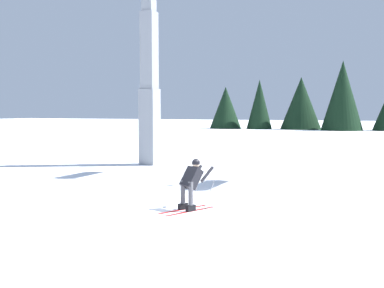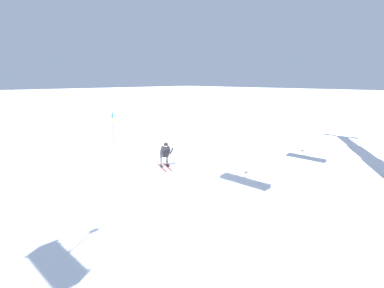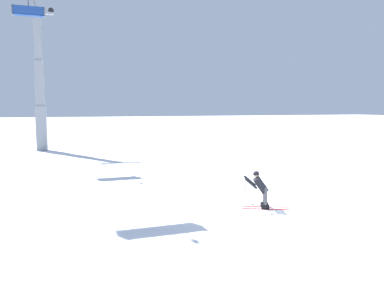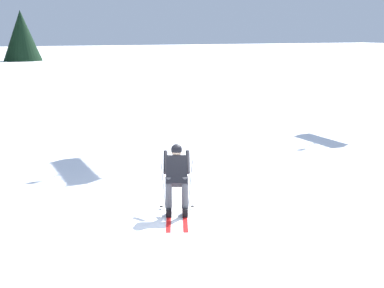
% 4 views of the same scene
% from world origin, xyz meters
% --- Properties ---
extents(ground_plane, '(260.00, 260.00, 0.00)m').
position_xyz_m(ground_plane, '(0.00, 0.00, 0.00)').
color(ground_plane, white).
extents(skier_carving_main, '(1.18, 1.75, 1.52)m').
position_xyz_m(skier_carving_main, '(-0.12, 0.26, 0.79)').
color(skier_carving_main, red).
rests_on(skier_carving_main, ground_plane).
extents(lift_tower_far, '(0.86, 2.71, 11.98)m').
position_xyz_m(lift_tower_far, '(21.46, 9.13, 4.94)').
color(lift_tower_far, gray).
rests_on(lift_tower_far, ground_plane).
extents(chairlift_seat_middle, '(0.61, 1.98, 2.20)m').
position_xyz_m(chairlift_seat_middle, '(14.86, 9.13, 10.02)').
color(chairlift_seat_middle, black).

